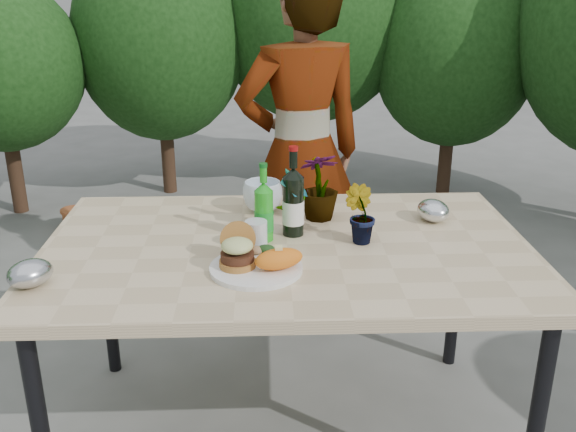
{
  "coord_description": "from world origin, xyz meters",
  "views": [
    {
      "loc": [
        -0.07,
        -1.94,
        1.59
      ],
      "look_at": [
        0.0,
        -0.08,
        0.88
      ],
      "focal_mm": 40.0,
      "sensor_mm": 36.0,
      "label": 1
    }
  ],
  "objects_px": {
    "wine_bottle": "(293,203)",
    "person": "(301,155)",
    "dinner_plate": "(256,268)",
    "patio_table": "(287,260)"
  },
  "relations": [
    {
      "from": "dinner_plate",
      "to": "person",
      "type": "bearing_deg",
      "value": 79.44
    },
    {
      "from": "wine_bottle",
      "to": "person",
      "type": "distance_m",
      "value": 0.76
    },
    {
      "from": "patio_table",
      "to": "wine_bottle",
      "type": "distance_m",
      "value": 0.19
    },
    {
      "from": "wine_bottle",
      "to": "dinner_plate",
      "type": "bearing_deg",
      "value": -104.09
    },
    {
      "from": "person",
      "to": "wine_bottle",
      "type": "bearing_deg",
      "value": 68.53
    },
    {
      "from": "dinner_plate",
      "to": "person",
      "type": "relative_size",
      "value": 0.17
    },
    {
      "from": "patio_table",
      "to": "wine_bottle",
      "type": "xyz_separation_m",
      "value": [
        0.02,
        0.09,
        0.17
      ]
    },
    {
      "from": "wine_bottle",
      "to": "person",
      "type": "xyz_separation_m",
      "value": [
        0.07,
        0.76,
        -0.04
      ]
    },
    {
      "from": "dinner_plate",
      "to": "wine_bottle",
      "type": "bearing_deg",
      "value": 66.13
    },
    {
      "from": "wine_bottle",
      "to": "person",
      "type": "bearing_deg",
      "value": 94.55
    }
  ]
}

